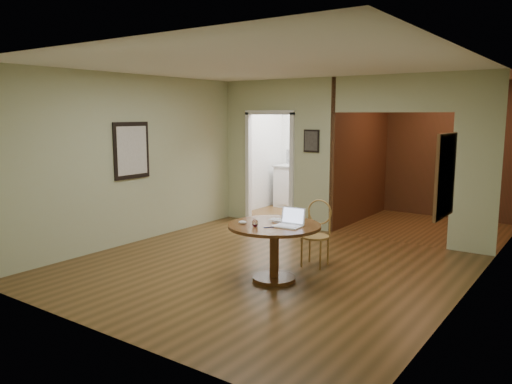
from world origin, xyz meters
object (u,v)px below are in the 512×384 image
Objects in this scene: dining_table at (274,239)px; closed_laptop at (280,222)px; open_laptop at (290,221)px; chair at (317,229)px.

closed_laptop reaches higher than dining_table.
dining_table is 3.53× the size of open_laptop.
chair is 2.62× the size of closed_laptop.
open_laptop reaches higher than chair.
chair reaches higher than closed_laptop.
open_laptop is 0.23m from closed_laptop.
closed_laptop is at bearing -104.08° from chair.
chair is 0.81m from closed_laptop.
closed_laptop is (0.01, 0.12, 0.20)m from dining_table.
open_laptop is at bearing 8.12° from dining_table.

